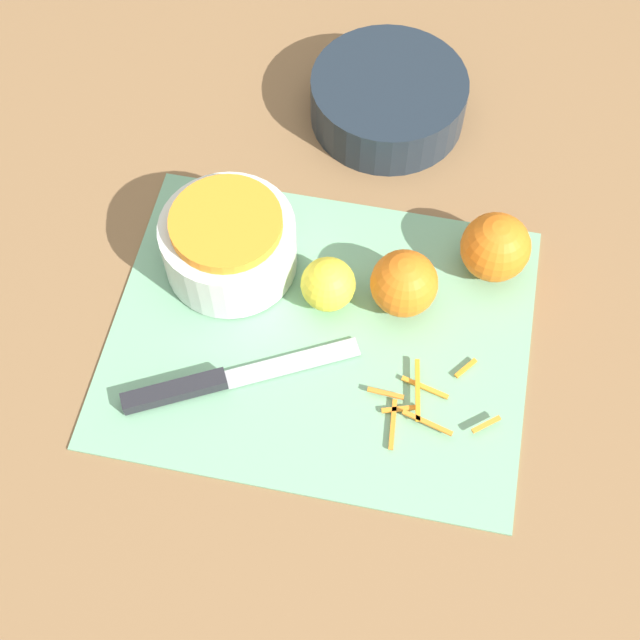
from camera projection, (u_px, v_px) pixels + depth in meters
ground_plane at (320, 335)px, 1.01m from camera, size 4.00×4.00×0.00m
cutting_board at (320, 334)px, 1.01m from camera, size 0.47×0.38×0.01m
bowl_speckled at (229, 242)px, 1.02m from camera, size 0.16×0.16×0.09m
bowl_dark at (388, 99)px, 1.15m from camera, size 0.20×0.20×0.07m
knife at (200, 385)px, 0.97m from camera, size 0.25×0.14×0.02m
orange_left at (404, 283)px, 1.00m from camera, size 0.08×0.08×0.08m
orange_right at (495, 247)px, 1.02m from camera, size 0.08×0.08×0.08m
lemon at (325, 284)px, 1.00m from camera, size 0.06×0.06×0.06m
peel_pile at (421, 403)px, 0.96m from camera, size 0.15×0.12×0.01m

